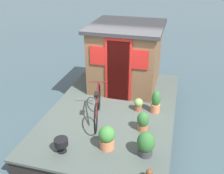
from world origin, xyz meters
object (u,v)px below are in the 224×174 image
(houseboat_cabin, at_px, (126,56))
(potted_plant_fern, at_px, (146,144))
(potted_plant_geranium, at_px, (143,121))
(charcoal_grill, at_px, (61,143))
(mooring_bollard, at_px, (149,174))
(potted_plant_mint, at_px, (107,137))
(potted_plant_succulent, at_px, (138,104))
(bicycle, at_px, (97,105))
(potted_plant_basil, at_px, (156,102))

(houseboat_cabin, relative_size, potted_plant_fern, 3.97)
(potted_plant_geranium, distance_m, charcoal_grill, 1.90)
(houseboat_cabin, height_order, mooring_bollard, houseboat_cabin)
(houseboat_cabin, xyz_separation_m, potted_plant_mint, (-3.05, -0.28, -0.69))
(mooring_bollard, bearing_deg, potted_plant_succulent, 14.63)
(bicycle, bearing_deg, potted_plant_fern, -126.29)
(houseboat_cabin, bearing_deg, charcoal_grill, 170.11)
(potted_plant_fern, xyz_separation_m, potted_plant_geranium, (0.82, 0.18, -0.04))
(potted_plant_basil, bearing_deg, potted_plant_fern, 179.73)
(potted_plant_basil, bearing_deg, houseboat_cabin, 38.49)
(potted_plant_basil, distance_m, mooring_bollard, 2.31)
(potted_plant_mint, bearing_deg, potted_plant_basil, -26.01)
(bicycle, height_order, potted_plant_fern, bicycle)
(potted_plant_geranium, height_order, potted_plant_mint, potted_plant_mint)
(charcoal_grill, bearing_deg, potted_plant_succulent, -32.07)
(charcoal_grill, bearing_deg, potted_plant_basil, -39.82)
(potted_plant_basil, relative_size, charcoal_grill, 1.99)
(potted_plant_basil, height_order, potted_plant_succulent, potted_plant_basil)
(houseboat_cabin, height_order, potted_plant_mint, houseboat_cabin)
(potted_plant_geranium, bearing_deg, potted_plant_basil, -12.68)
(charcoal_grill, bearing_deg, potted_plant_geranium, -51.94)
(bicycle, distance_m, potted_plant_mint, 1.12)
(mooring_bollard, bearing_deg, bicycle, 42.92)
(potted_plant_geranium, bearing_deg, charcoal_grill, 128.06)
(potted_plant_geranium, height_order, mooring_bollard, potted_plant_geranium)
(houseboat_cabin, height_order, potted_plant_basil, houseboat_cabin)
(houseboat_cabin, distance_m, potted_plant_succulent, 1.74)
(potted_plant_geranium, height_order, potted_plant_succulent, potted_plant_geranium)
(bicycle, height_order, potted_plant_basil, bicycle)
(houseboat_cabin, height_order, potted_plant_geranium, houseboat_cabin)
(potted_plant_succulent, bearing_deg, potted_plant_mint, 167.01)
(potted_plant_geranium, height_order, charcoal_grill, potted_plant_geranium)
(potted_plant_geranium, distance_m, potted_plant_mint, 1.03)
(potted_plant_fern, distance_m, potted_plant_succulent, 1.70)
(houseboat_cabin, relative_size, potted_plant_mint, 4.15)
(potted_plant_mint, bearing_deg, potted_plant_fern, -89.70)
(potted_plant_succulent, bearing_deg, bicycle, 126.26)
(potted_plant_basil, distance_m, charcoal_grill, 2.64)
(potted_plant_succulent, bearing_deg, charcoal_grill, 147.93)
(potted_plant_succulent, bearing_deg, houseboat_cabin, 25.08)
(houseboat_cabin, distance_m, bicycle, 2.16)
(potted_plant_mint, relative_size, mooring_bollard, 2.33)
(potted_plant_mint, bearing_deg, bicycle, 28.05)
(potted_plant_geranium, bearing_deg, houseboat_cabin, 22.04)
(potted_plant_mint, bearing_deg, charcoal_grill, 111.96)
(potted_plant_geranium, xyz_separation_m, potted_plant_mint, (-0.82, 0.63, 0.03))
(houseboat_cabin, xyz_separation_m, bicycle, (-2.07, 0.25, -0.57))
(potted_plant_fern, relative_size, charcoal_grill, 1.76)
(potted_plant_basil, relative_size, potted_plant_geranium, 1.31)
(potted_plant_basil, distance_m, potted_plant_geranium, 0.88)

